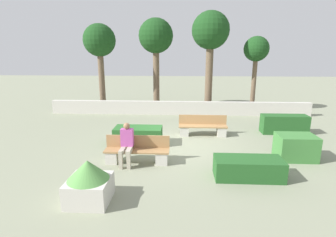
{
  "coord_description": "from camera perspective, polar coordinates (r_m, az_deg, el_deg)",
  "views": [
    {
      "loc": [
        0.15,
        -9.3,
        3.37
      ],
      "look_at": [
        -0.37,
        0.5,
        0.9
      ],
      "focal_mm": 28.0,
      "sensor_mm": 36.0,
      "label": 1
    }
  ],
  "objects": [
    {
      "name": "tree_rightmost",
      "position": [
        16.06,
        18.65,
        13.67
      ],
      "size": [
        1.41,
        1.41,
        4.29
      ],
      "color": "brown",
      "rests_on": "ground_plane"
    },
    {
      "name": "planter_corner_left",
      "position": [
        6.44,
        -16.89,
        -12.91
      ],
      "size": [
        0.95,
        0.95,
        1.02
      ],
      "color": "beige",
      "rests_on": "ground_plane"
    },
    {
      "name": "tree_center_right",
      "position": [
        15.4,
        9.24,
        17.78
      ],
      "size": [
        2.09,
        2.09,
        5.62
      ],
      "color": "brown",
      "rests_on": "ground_plane"
    },
    {
      "name": "person_seated_man",
      "position": [
        8.12,
        -9.03,
        -5.17
      ],
      "size": [
        0.38,
        0.64,
        1.3
      ],
      "color": "#B2A893",
      "rests_on": "ground_plane"
    },
    {
      "name": "hedge_block_near_right",
      "position": [
        12.28,
        23.96,
        -1.13
      ],
      "size": [
        1.91,
        0.65,
        0.79
      ],
      "color": "#235623",
      "rests_on": "ground_plane"
    },
    {
      "name": "bench_front",
      "position": [
        8.33,
        -6.74,
        -7.4
      ],
      "size": [
        2.02,
        0.48,
        0.83
      ],
      "color": "#A37A4C",
      "rests_on": "ground_plane"
    },
    {
      "name": "hedge_block_mid_right",
      "position": [
        9.48,
        26.03,
        -5.61
      ],
      "size": [
        1.19,
        0.86,
        0.8
      ],
      "color": "#3D7A38",
      "rests_on": "ground_plane"
    },
    {
      "name": "hedge_block_near_left",
      "position": [
        7.67,
        17.07,
        -10.3
      ],
      "size": [
        1.85,
        0.8,
        0.56
      ],
      "color": "#235623",
      "rests_on": "ground_plane"
    },
    {
      "name": "bench_left_side",
      "position": [
        11.02,
        7.57,
        -2.04
      ],
      "size": [
        2.0,
        0.48,
        0.83
      ],
      "rotation": [
        0.0,
        0.0,
        0.07
      ],
      "color": "#A37A4C",
      "rests_on": "ground_plane"
    },
    {
      "name": "perimeter_wall",
      "position": [
        14.66,
        2.38,
        2.31
      ],
      "size": [
        14.36,
        0.3,
        0.74
      ],
      "color": "beige",
      "rests_on": "ground_plane"
    },
    {
      "name": "hedge_block_mid_left",
      "position": [
        10.0,
        -6.49,
        -3.71
      ],
      "size": [
        1.78,
        0.85,
        0.65
      ],
      "color": "#286028",
      "rests_on": "ground_plane"
    },
    {
      "name": "tree_leftmost",
      "position": [
        16.18,
        -14.69,
        15.68
      ],
      "size": [
        1.86,
        1.86,
        5.01
      ],
      "color": "brown",
      "rests_on": "ground_plane"
    },
    {
      "name": "tree_center_left",
      "position": [
        16.09,
        -2.66,
        17.04
      ],
      "size": [
        2.03,
        2.03,
        5.35
      ],
      "color": "brown",
      "rests_on": "ground_plane"
    },
    {
      "name": "ground_plane",
      "position": [
        9.9,
        1.98,
        -5.8
      ],
      "size": [
        60.0,
        60.0,
        0.0
      ],
      "primitive_type": "plane",
      "color": "gray"
    }
  ]
}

